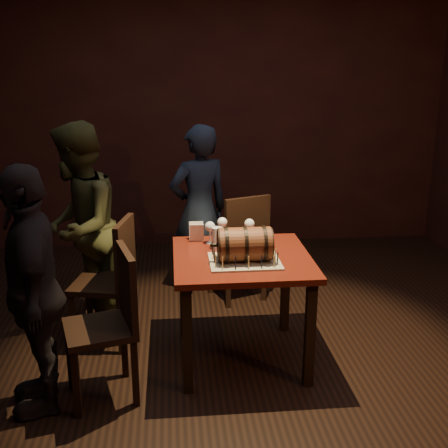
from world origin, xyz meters
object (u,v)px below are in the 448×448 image
object	(u,v)px
wine_glass_left	(210,228)
chair_left_rear	(113,275)
wine_glass_right	(249,225)
person_left_rear	(79,228)
pub_table	(242,271)
pint_of_ale	(217,239)
barrel_cake	(245,244)
person_left_front	(33,290)
chair_back	(242,242)
wine_glass_mid	(222,223)
chair_left_front	(112,316)
person_back	(199,211)

from	to	relation	value
wine_glass_left	chair_left_rear	distance (m)	0.78
wine_glass_right	person_left_rear	size ratio (longest dim) A/B	0.10
person_left_rear	wine_glass_right	bearing A→B (deg)	79.39
pub_table	pint_of_ale	world-z (taller)	pint_of_ale
barrel_cake	person_left_front	size ratio (longest dim) A/B	0.27
chair_back	person_left_rear	bearing A→B (deg)	-165.58
chair_back	person_left_front	bearing A→B (deg)	-135.02
wine_glass_mid	chair_left_front	xyz separation A→B (m)	(-0.73, -0.72, -0.34)
person_left_rear	wine_glass_mid	bearing A→B (deg)	79.80
wine_glass_mid	chair_left_front	distance (m)	1.08
chair_back	person_left_front	size ratio (longest dim) A/B	0.63
person_left_rear	chair_left_rear	bearing A→B (deg)	43.16
wine_glass_right	chair_back	size ratio (longest dim) A/B	0.17
chair_back	person_back	bearing A→B (deg)	145.03
chair_left_rear	person_left_rear	size ratio (longest dim) A/B	0.59
pub_table	person_back	bearing A→B (deg)	100.36
pub_table	chair_back	bearing A→B (deg)	82.80
chair_left_rear	person_back	distance (m)	1.12
chair_left_rear	pub_table	bearing A→B (deg)	-19.58
chair_left_rear	person_back	bearing A→B (deg)	52.81
pub_table	wine_glass_left	size ratio (longest dim) A/B	5.59
barrel_cake	chair_left_front	bearing A→B (deg)	-164.02
barrel_cake	chair_left_rear	world-z (taller)	barrel_cake
wine_glass_mid	pint_of_ale	world-z (taller)	wine_glass_mid
wine_glass_right	person_left_rear	world-z (taller)	person_left_rear
wine_glass_left	pint_of_ale	world-z (taller)	wine_glass_left
person_back	person_left_front	size ratio (longest dim) A/B	1.00
barrel_cake	wine_glass_mid	world-z (taller)	barrel_cake
person_back	person_left_front	distance (m)	1.91
pub_table	wine_glass_left	bearing A→B (deg)	124.77
chair_left_front	pint_of_ale	bearing A→B (deg)	37.32
wine_glass_right	person_back	world-z (taller)	person_back
wine_glass_mid	wine_glass_right	xyz separation A→B (m)	(0.19, -0.06, 0.00)
barrel_cake	wine_glass_right	world-z (taller)	barrel_cake
wine_glass_mid	person_left_rear	bearing A→B (deg)	166.05
pub_table	wine_glass_mid	world-z (taller)	wine_glass_mid
wine_glass_left	wine_glass_right	world-z (taller)	same
wine_glass_mid	pint_of_ale	size ratio (longest dim) A/B	1.07
pint_of_ale	person_left_front	xyz separation A→B (m)	(-1.10, -0.58, -0.09)
barrel_cake	wine_glass_mid	bearing A→B (deg)	101.33
pint_of_ale	chair_left_rear	distance (m)	0.81
pint_of_ale	chair_left_rear	xyz separation A→B (m)	(-0.73, 0.15, -0.30)
wine_glass_left	chair_left_rear	xyz separation A→B (m)	(-0.69, 0.04, -0.35)
barrel_cake	person_left_front	bearing A→B (deg)	-166.52
pub_table	wine_glass_right	distance (m)	0.40
barrel_cake	person_left_rear	bearing A→B (deg)	146.98
person_back	person_left_front	xyz separation A→B (m)	(-1.03, -1.61, -0.00)
pub_table	wine_glass_left	distance (m)	0.40
chair_left_rear	person_left_front	size ratio (longest dim) A/B	0.63
pint_of_ale	person_left_front	world-z (taller)	person_left_front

